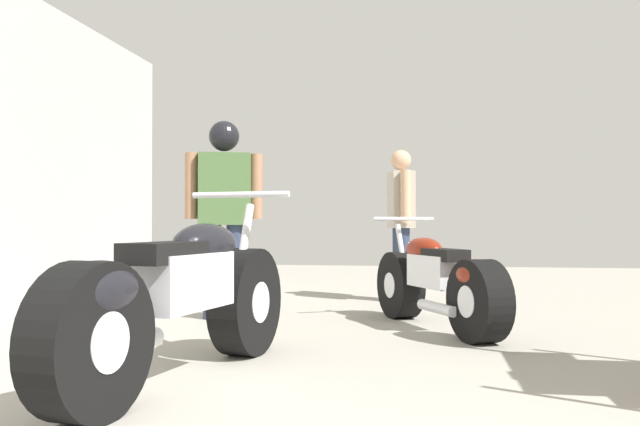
{
  "coord_description": "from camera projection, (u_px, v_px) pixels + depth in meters",
  "views": [
    {
      "loc": [
        0.61,
        -0.54,
        0.8
      ],
      "look_at": [
        -0.1,
        3.96,
        0.88
      ],
      "focal_mm": 38.01,
      "sensor_mm": 36.0,
      "label": 1
    }
  ],
  "objects": [
    {
      "name": "mechanic_with_helmet",
      "position": [
        224.0,
        200.0,
        5.77
      ],
      "size": [
        0.66,
        0.37,
        1.69
      ],
      "color": "#2D3851",
      "rests_on": "ground_plane"
    },
    {
      "name": "motorcycle_black_naked",
      "position": [
        437.0,
        283.0,
        5.14
      ],
      "size": [
        1.01,
        1.74,
        0.86
      ],
      "color": "black",
      "rests_on": "ground_plane"
    },
    {
      "name": "mechanic_in_blue",
      "position": [
        401.0,
        215.0,
        7.07
      ],
      "size": [
        0.31,
        0.64,
        1.58
      ],
      "color": "#2D3851",
      "rests_on": "ground_plane"
    },
    {
      "name": "ground_plane",
      "position": [
        329.0,
        352.0,
        4.25
      ],
      "size": [
        17.66,
        17.66,
        0.0
      ],
      "primitive_type": "plane",
      "color": "#9E998E"
    },
    {
      "name": "motorcycle_maroon_cruiser",
      "position": [
        178.0,
        300.0,
        3.41
      ],
      "size": [
        0.72,
        2.14,
        1.0
      ],
      "color": "black",
      "rests_on": "ground_plane"
    }
  ]
}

